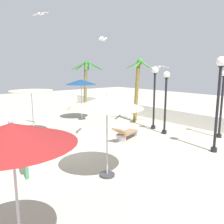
% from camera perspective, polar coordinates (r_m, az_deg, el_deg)
% --- Properties ---
extents(ground_plane, '(56.00, 56.00, 0.00)m').
position_cam_1_polar(ground_plane, '(11.52, -11.60, -8.59)').
color(ground_plane, '#B2A893').
extents(boundary_wall, '(25.20, 0.30, 0.93)m').
position_cam_1_polar(boundary_wall, '(16.96, 14.54, -0.95)').
color(boundary_wall, silver).
rests_on(boundary_wall, ground_plane).
extents(patio_umbrella_0, '(2.30, 2.30, 3.05)m').
position_cam_1_polar(patio_umbrella_0, '(17.35, -7.65, 7.24)').
color(patio_umbrella_0, '#333338').
rests_on(patio_umbrella_0, ground_plane).
extents(patio_umbrella_1, '(2.47, 2.47, 2.93)m').
position_cam_1_polar(patio_umbrella_1, '(7.73, -1.28, 2.41)').
color(patio_umbrella_1, '#333338').
rests_on(patio_umbrella_1, ground_plane).
extents(patio_umbrella_2, '(2.36, 2.36, 2.69)m').
position_cam_1_polar(patio_umbrella_2, '(13.60, -19.25, 4.14)').
color(patio_umbrella_2, '#333338').
rests_on(patio_umbrella_2, ground_plane).
extents(patio_umbrella_3, '(2.22, 2.22, 2.89)m').
position_cam_1_polar(patio_umbrella_3, '(4.26, -23.53, -5.18)').
color(patio_umbrella_3, '#333338').
rests_on(patio_umbrella_3, ground_plane).
extents(palm_tree_0, '(2.88, 2.88, 4.47)m').
position_cam_1_polar(palm_tree_0, '(20.49, -6.44, 8.27)').
color(palm_tree_0, olive).
rests_on(palm_tree_0, ground_plane).
extents(palm_tree_1, '(1.93, 1.99, 4.46)m').
position_cam_1_polar(palm_tree_1, '(16.29, 6.36, 7.05)').
color(palm_tree_1, olive).
rests_on(palm_tree_1, ground_plane).
extents(lamp_post_0, '(0.43, 0.43, 3.90)m').
position_cam_1_polar(lamp_post_0, '(14.57, 10.45, 5.98)').
color(lamp_post_0, black).
rests_on(lamp_post_0, ground_plane).
extents(lamp_post_1, '(0.32, 0.32, 3.66)m').
position_cam_1_polar(lamp_post_1, '(13.83, 25.49, 2.69)').
color(lamp_post_1, black).
rests_on(lamp_post_1, ground_plane).
extents(lamp_post_2, '(0.43, 0.43, 4.27)m').
position_cam_1_polar(lamp_post_2, '(11.16, 24.89, 5.22)').
color(lamp_post_2, black).
rests_on(lamp_post_2, ground_plane).
extents(lamp_post_3, '(0.38, 0.38, 3.62)m').
position_cam_1_polar(lamp_post_3, '(13.57, 13.12, 4.05)').
color(lamp_post_3, black).
rests_on(lamp_post_3, ground_plane).
extents(lounge_chair_0, '(1.05, 1.93, 0.82)m').
position_cam_1_polar(lounge_chair_0, '(12.39, 3.28, -5.08)').
color(lounge_chair_0, '#B7B7BC').
rests_on(lounge_chair_0, ground_plane).
extents(guest_0, '(0.54, 0.32, 1.75)m').
position_cam_1_polar(guest_0, '(8.48, -20.65, -8.47)').
color(guest_0, '#3F8C59').
rests_on(guest_0, ground_plane).
extents(seagull_0, '(0.96, 0.98, 0.20)m').
position_cam_1_polar(seagull_0, '(11.29, -2.34, 17.56)').
color(seagull_0, white).
extents(seagull_1, '(0.94, 0.99, 0.16)m').
position_cam_1_polar(seagull_1, '(15.45, 11.64, 10.86)').
color(seagull_1, white).
extents(seagull_2, '(1.18, 0.43, 0.14)m').
position_cam_1_polar(seagull_2, '(13.89, -17.21, 22.18)').
color(seagull_2, white).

